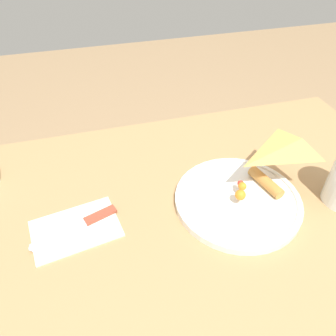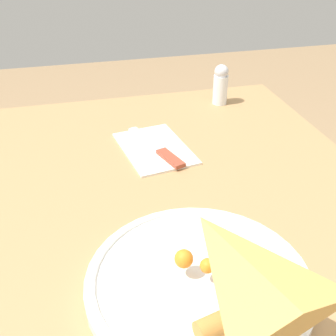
% 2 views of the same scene
% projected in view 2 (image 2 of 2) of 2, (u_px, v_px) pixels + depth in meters
% --- Properties ---
extents(dining_table, '(1.04, 0.87, 0.70)m').
position_uv_depth(dining_table, '(125.00, 306.00, 0.59)').
color(dining_table, '#A87F51').
rests_on(dining_table, ground_plane).
extents(plate_pizza, '(0.26, 0.26, 0.05)m').
position_uv_depth(plate_pizza, '(199.00, 279.00, 0.49)').
color(plate_pizza, white).
rests_on(plate_pizza, dining_table).
extents(napkin_folded, '(0.18, 0.14, 0.00)m').
position_uv_depth(napkin_folded, '(155.00, 148.00, 0.78)').
color(napkin_folded, white).
rests_on(napkin_folded, dining_table).
extents(butter_knife, '(0.17, 0.07, 0.01)m').
position_uv_depth(butter_knife, '(157.00, 148.00, 0.77)').
color(butter_knife, '#99422D').
rests_on(butter_knife, napkin_folded).
extents(salt_shaker, '(0.03, 0.03, 0.09)m').
position_uv_depth(salt_shaker, '(221.00, 84.00, 0.93)').
color(salt_shaker, white).
rests_on(salt_shaker, dining_table).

